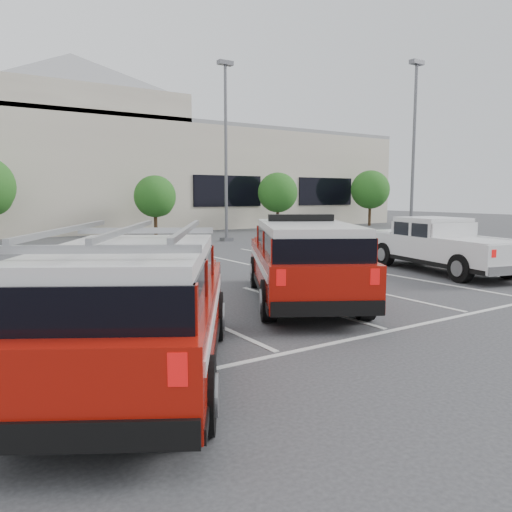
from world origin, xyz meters
The scene contains 11 objects.
ground centered at (0.00, 0.00, 0.00)m, with size 120.00×120.00×0.00m, color #343436.
stall_markings centered at (0.00, 4.50, 0.01)m, with size 23.00×15.00×0.01m, color silver.
convention_building centered at (0.18, 31.86, 4.72)m, with size 60.00×16.99×13.20m.
tree_mid_right centered at (5.09, 22.05, 2.50)m, with size 2.77×2.77×3.99m.
tree_right centered at (15.09, 22.05, 2.77)m, with size 3.07×3.07×4.42m.
tree_far_right centered at (25.09, 22.05, 3.04)m, with size 3.37×3.37×4.85m.
light_pole_mid centered at (7.00, 16.00, 5.19)m, with size 0.90×0.60×10.24m.
light_pole_right centered at (16.00, 10.00, 5.19)m, with size 0.90×0.60×10.24m.
fire_chief_suv centered at (0.23, 0.25, 0.90)m, with size 5.06×6.56×2.20m.
white_pickup centered at (7.47, 1.58, 0.76)m, with size 3.40×6.49×1.89m.
ladder_suv centered at (-5.15, -2.63, 0.91)m, with size 4.90×6.12×2.28m.
Camera 1 is at (-7.56, -9.49, 2.70)m, focal length 35.00 mm.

